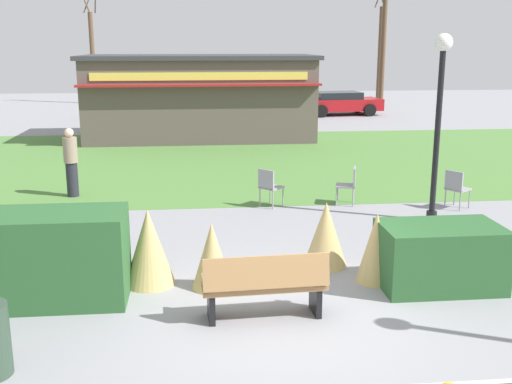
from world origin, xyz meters
TOP-DOWN VIEW (x-y plane):
  - ground_plane at (0.00, 0.00)m, footprint 80.00×80.00m
  - lawn_patch at (0.00, 11.79)m, footprint 36.00×12.00m
  - park_bench at (-0.33, -0.05)m, footprint 1.73×0.61m
  - hedge_left at (-3.52, 0.87)m, footprint 2.52×1.10m
  - hedge_right at (2.48, 0.81)m, footprint 1.82×1.10m
  - ornamental_grass_behind_left at (0.92, 1.89)m, footprint 0.74×0.74m
  - ornamental_grass_behind_right at (-1.01, 1.11)m, footprint 0.63×0.63m
  - ornamental_grass_behind_center at (-1.98, 1.37)m, footprint 0.79×0.79m
  - ornamental_grass_behind_far at (1.56, 1.11)m, footprint 0.60×0.60m
  - lamppost_mid at (3.76, 4.36)m, footprint 0.36×0.36m
  - food_kiosk at (-0.98, 16.58)m, footprint 8.97×4.40m
  - cafe_chair_west at (4.64, 5.21)m, footprint 0.61×0.61m
  - cafe_chair_east at (2.33, 5.81)m, footprint 0.55×0.55m
  - cafe_chair_center at (0.44, 5.79)m, footprint 0.62×0.62m
  - person_strolling at (-4.24, 7.28)m, footprint 0.34×0.34m
  - parked_car_west_slot at (-3.90, 23.90)m, footprint 4.33×2.31m
  - parked_car_center_slot at (1.59, 23.89)m, footprint 4.33×2.32m
  - parked_car_east_slot at (6.37, 23.89)m, footprint 4.36×2.37m
  - tree_left_bg at (10.68, 31.26)m, footprint 0.91×0.96m
  - tree_right_bg at (9.65, 27.31)m, footprint 0.91×0.96m
  - tree_center_bg at (-7.36, 31.68)m, footprint 0.91×0.96m

SIDE VIEW (x-z plane):
  - ground_plane at x=0.00m, z-range 0.00..0.00m
  - lawn_patch at x=0.00m, z-range 0.00..0.01m
  - park_bench at x=-0.33m, z-range 0.01..0.96m
  - hedge_right at x=2.48m, z-range 0.00..0.99m
  - ornamental_grass_behind_right at x=-1.01m, z-range 0.00..1.04m
  - cafe_chair_west at x=4.64m, z-range 0.08..0.97m
  - cafe_chair_east at x=2.33m, z-range 0.08..0.97m
  - cafe_chair_center at x=0.44m, z-range 0.08..0.97m
  - ornamental_grass_behind_left at x=0.92m, z-range 0.00..1.11m
  - ornamental_grass_behind_far at x=1.56m, z-range 0.00..1.13m
  - ornamental_grass_behind_center at x=-1.98m, z-range 0.00..1.21m
  - parked_car_west_slot at x=-3.90m, z-range 0.04..1.24m
  - parked_car_center_slot at x=1.59m, z-range 0.04..1.24m
  - parked_car_east_slot at x=6.37m, z-range 0.04..1.24m
  - hedge_left at x=-3.52m, z-range 0.00..1.33m
  - person_strolling at x=-4.24m, z-range 0.02..1.71m
  - food_kiosk at x=-0.98m, z-range 0.01..3.24m
  - lamppost_mid at x=3.76m, z-range 0.52..4.39m
  - tree_center_bg at x=-7.36m, z-range -0.37..6.21m
  - tree_left_bg at x=10.68m, z-range -0.37..6.60m
  - tree_right_bg at x=9.65m, z-range -0.37..6.82m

